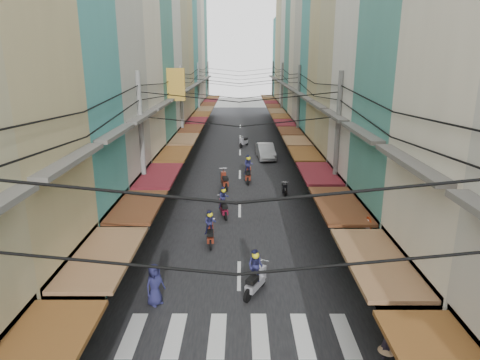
{
  "coord_description": "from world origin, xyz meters",
  "views": [
    {
      "loc": [
        0.07,
        -18.1,
        8.82
      ],
      "look_at": [
        0.02,
        5.85,
        1.92
      ],
      "focal_mm": 32.0,
      "sensor_mm": 36.0,
      "label": 1
    }
  ],
  "objects_px": {
    "market_umbrella": "(419,247)",
    "traffic_sign": "(367,238)",
    "white_car": "(266,158)",
    "bicycle": "(383,251)"
  },
  "relations": [
    {
      "from": "white_car",
      "to": "traffic_sign",
      "type": "xyz_separation_m",
      "value": [
        2.47,
        -22.99,
        2.35
      ]
    },
    {
      "from": "bicycle",
      "to": "white_car",
      "type": "bearing_deg",
      "value": 18.4
    },
    {
      "from": "market_umbrella",
      "to": "traffic_sign",
      "type": "xyz_separation_m",
      "value": [
        -1.66,
        0.63,
        0.08
      ]
    },
    {
      "from": "traffic_sign",
      "to": "market_umbrella",
      "type": "bearing_deg",
      "value": -20.67
    },
    {
      "from": "bicycle",
      "to": "market_umbrella",
      "type": "height_order",
      "value": "market_umbrella"
    },
    {
      "from": "white_car",
      "to": "market_umbrella",
      "type": "relative_size",
      "value": 1.85
    },
    {
      "from": "bicycle",
      "to": "traffic_sign",
      "type": "distance_m",
      "value": 4.96
    },
    {
      "from": "white_car",
      "to": "traffic_sign",
      "type": "distance_m",
      "value": 23.24
    },
    {
      "from": "white_car",
      "to": "bicycle",
      "type": "relative_size",
      "value": 3.34
    },
    {
      "from": "white_car",
      "to": "market_umbrella",
      "type": "height_order",
      "value": "market_umbrella"
    }
  ]
}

